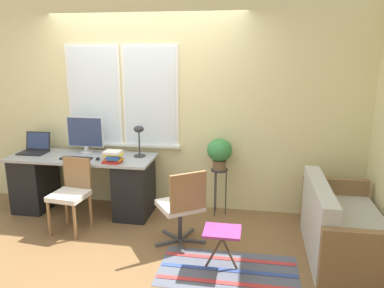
{
  "coord_description": "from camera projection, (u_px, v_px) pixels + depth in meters",
  "views": [
    {
      "loc": [
        1.37,
        -3.93,
        2.04
      ],
      "look_at": [
        0.68,
        0.16,
        1.0
      ],
      "focal_mm": 35.0,
      "sensor_mm": 36.0,
      "label": 1
    }
  ],
  "objects": [
    {
      "name": "ground_plane",
      "position": [
        134.0,
        226.0,
        4.48
      ],
      "size": [
        14.0,
        14.0,
        0.0
      ],
      "primitive_type": "plane",
      "color": "brown"
    },
    {
      "name": "wall_back_with_window",
      "position": [
        146.0,
        105.0,
        4.84
      ],
      "size": [
        9.0,
        0.12,
        2.7
      ],
      "color": "beige",
      "rests_on": "ground_plane"
    },
    {
      "name": "desk",
      "position": [
        83.0,
        182.0,
        4.81
      ],
      "size": [
        1.84,
        0.65,
        0.74
      ],
      "color": "#9EA3A8",
      "rests_on": "ground_plane"
    },
    {
      "name": "laptop",
      "position": [
        35.0,
        148.0,
        4.9
      ],
      "size": [
        0.34,
        0.29,
        0.25
      ],
      "color": "black",
      "rests_on": "desk"
    },
    {
      "name": "monitor",
      "position": [
        85.0,
        134.0,
        4.83
      ],
      "size": [
        0.48,
        0.15,
        0.47
      ],
      "color": "silver",
      "rests_on": "desk"
    },
    {
      "name": "keyboard",
      "position": [
        76.0,
        158.0,
        4.6
      ],
      "size": [
        0.39,
        0.12,
        0.02
      ],
      "color": "black",
      "rests_on": "desk"
    },
    {
      "name": "mouse",
      "position": [
        98.0,
        159.0,
        4.56
      ],
      "size": [
        0.04,
        0.07,
        0.04
      ],
      "color": "black",
      "rests_on": "desk"
    },
    {
      "name": "desk_lamp",
      "position": [
        139.0,
        134.0,
        4.66
      ],
      "size": [
        0.15,
        0.15,
        0.39
      ],
      "color": "#2D2D33",
      "rests_on": "desk"
    },
    {
      "name": "book_stack",
      "position": [
        113.0,
        157.0,
        4.44
      ],
      "size": [
        0.23,
        0.19,
        0.14
      ],
      "color": "red",
      "rests_on": "desk"
    },
    {
      "name": "desk_chair_wooden",
      "position": [
        71.0,
        192.0,
        4.31
      ],
      "size": [
        0.43,
        0.44,
        0.83
      ],
      "rotation": [
        0.0,
        0.0,
        -0.12
      ],
      "color": "olive",
      "rests_on": "ground_plane"
    },
    {
      "name": "office_chair_swivel",
      "position": [
        182.0,
        205.0,
        3.95
      ],
      "size": [
        0.59,
        0.6,
        0.86
      ],
      "rotation": [
        0.0,
        0.0,
        3.75
      ],
      "color": "#47474C",
      "rests_on": "ground_plane"
    },
    {
      "name": "couch_loveseat",
      "position": [
        342.0,
        232.0,
        3.75
      ],
      "size": [
        0.72,
        1.4,
        0.77
      ],
      "rotation": [
        0.0,
        0.0,
        1.57
      ],
      "color": "beige",
      "rests_on": "ground_plane"
    },
    {
      "name": "plant_stand",
      "position": [
        219.0,
        176.0,
        4.68
      ],
      "size": [
        0.21,
        0.21,
        0.61
      ],
      "color": "#333338",
      "rests_on": "ground_plane"
    },
    {
      "name": "potted_plant",
      "position": [
        220.0,
        152.0,
        4.61
      ],
      "size": [
        0.31,
        0.31,
        0.38
      ],
      "color": "brown",
      "rests_on": "plant_stand"
    },
    {
      "name": "floor_rug_striped",
      "position": [
        228.0,
        270.0,
        3.57
      ],
      "size": [
        1.33,
        0.71,
        0.01
      ],
      "color": "#565B6B",
      "rests_on": "ground_plane"
    },
    {
      "name": "folding_stool",
      "position": [
        222.0,
        234.0,
        3.53
      ],
      "size": [
        0.35,
        0.3,
        0.41
      ],
      "color": "#93337A",
      "rests_on": "ground_plane"
    }
  ]
}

